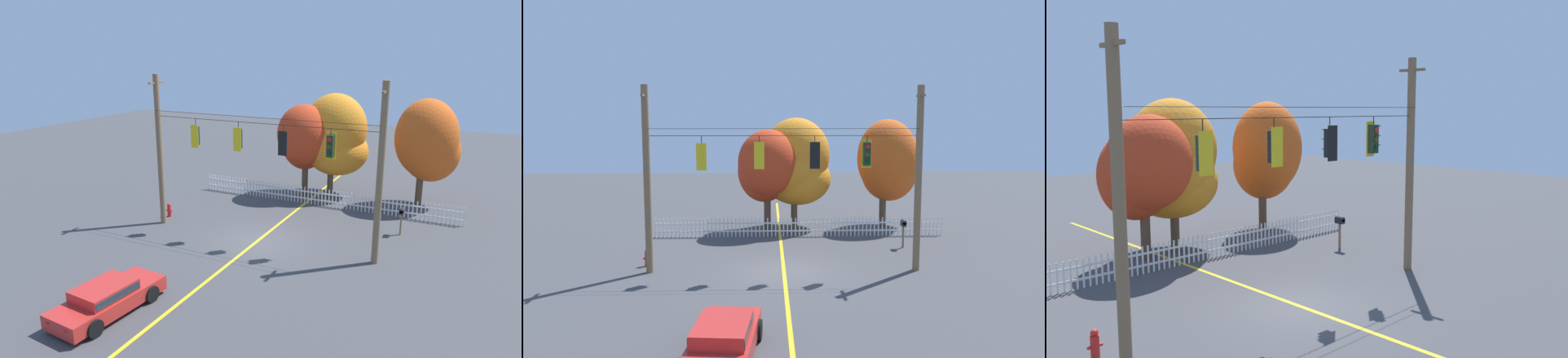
% 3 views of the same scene
% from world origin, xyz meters
% --- Properties ---
extents(ground, '(80.00, 80.00, 0.00)m').
position_xyz_m(ground, '(0.00, 0.00, 0.00)').
color(ground, '#424244').
extents(lane_centerline_stripe, '(0.16, 36.00, 0.01)m').
position_xyz_m(lane_centerline_stripe, '(0.00, 0.00, 0.00)').
color(lane_centerline_stripe, gold).
rests_on(lane_centerline_stripe, ground).
extents(signal_support_span, '(11.96, 1.10, 8.06)m').
position_xyz_m(signal_support_span, '(0.00, -0.00, 4.10)').
color(signal_support_span, brown).
rests_on(signal_support_span, ground).
extents(traffic_signal_eastbound_side, '(0.43, 0.38, 1.46)m').
position_xyz_m(traffic_signal_eastbound_side, '(-3.49, -0.01, 5.04)').
color(traffic_signal_eastbound_side, black).
extents(traffic_signal_westbound_side, '(0.43, 0.38, 1.42)m').
position_xyz_m(traffic_signal_westbound_side, '(-1.05, -0.01, 5.09)').
color(traffic_signal_westbound_side, black).
extents(traffic_signal_northbound_primary, '(0.43, 0.38, 1.41)m').
position_xyz_m(traffic_signal_northbound_primary, '(1.32, -0.01, 5.09)').
color(traffic_signal_northbound_primary, black).
extents(traffic_signal_southbound_primary, '(0.43, 0.38, 1.40)m').
position_xyz_m(traffic_signal_southbound_primary, '(3.57, 0.01, 5.14)').
color(traffic_signal_southbound_primary, black).
extents(white_picket_fence, '(16.16, 0.06, 1.07)m').
position_xyz_m(white_picket_fence, '(1.08, 6.62, 0.54)').
color(white_picket_fence, white).
rests_on(white_picket_fence, ground).
extents(autumn_maple_near_fence, '(3.55, 3.63, 5.98)m').
position_xyz_m(autumn_maple_near_fence, '(-0.79, 8.20, 3.92)').
color(autumn_maple_near_fence, brown).
rests_on(autumn_maple_near_fence, ground).
extents(autumn_maple_mid, '(4.48, 4.02, 6.64)m').
position_xyz_m(autumn_maple_mid, '(0.92, 9.03, 3.71)').
color(autumn_maple_mid, brown).
rests_on(autumn_maple_mid, ground).
extents(autumn_oak_far_east, '(3.77, 3.66, 6.55)m').
position_xyz_m(autumn_oak_far_east, '(6.63, 9.30, 3.88)').
color(autumn_oak_far_east, brown).
rests_on(autumn_oak_far_east, ground).
extents(parked_car, '(2.14, 4.47, 1.15)m').
position_xyz_m(parked_car, '(-1.94, -8.41, 0.60)').
color(parked_car, red).
rests_on(parked_car, ground).
extents(fire_hydrant, '(0.38, 0.22, 0.79)m').
position_xyz_m(fire_hydrant, '(-6.16, 0.97, 0.39)').
color(fire_hydrant, red).
rests_on(fire_hydrant, ground).
extents(roadside_mailbox, '(0.25, 0.44, 1.45)m').
position_xyz_m(roadside_mailbox, '(6.26, 3.92, 1.18)').
color(roadside_mailbox, brown).
rests_on(roadside_mailbox, ground).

